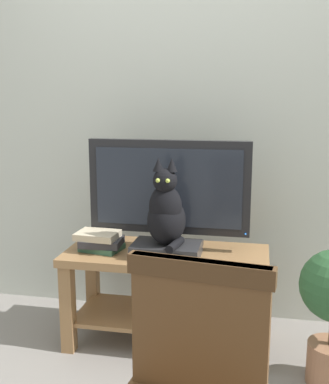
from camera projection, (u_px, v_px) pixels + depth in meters
back_wall at (194, 95)px, 2.94m from camera, size 7.00×0.12×2.80m
tv_stand at (166, 280)px, 2.68m from camera, size 1.12×0.50×0.54m
tv at (169, 192)px, 2.64m from camera, size 0.90×0.20×0.61m
media_box at (166, 250)px, 2.57m from camera, size 0.36×0.24×0.07m
cat at (166, 212)px, 2.51m from camera, size 0.20×0.29×0.47m
book_stack at (100, 241)px, 2.66m from camera, size 0.26×0.21×0.11m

